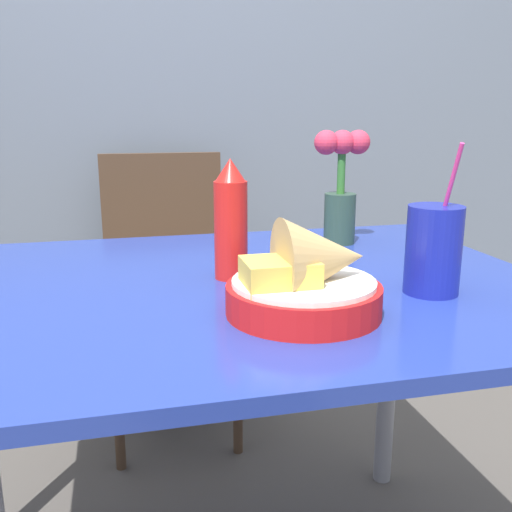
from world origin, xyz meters
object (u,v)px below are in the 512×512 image
food_basket (309,280)px  drink_cup (433,253)px  chair_far_window (167,269)px  ketchup_bottle (231,221)px  flower_vase (341,185)px

food_basket → drink_cup: size_ratio=0.93×
chair_far_window → food_basket: bearing=-83.3°
food_basket → drink_cup: bearing=12.1°
chair_far_window → food_basket: 1.11m
ketchup_bottle → flower_vase: 0.38m
food_basket → drink_cup: drink_cup is taller
chair_far_window → ketchup_bottle: size_ratio=4.18×
drink_cup → flower_vase: bearing=91.2°
chair_far_window → ketchup_bottle: (0.05, -0.86, 0.32)m
ketchup_bottle → drink_cup: size_ratio=0.87×
food_basket → flower_vase: flower_vase is taller
ketchup_bottle → drink_cup: bearing=-28.5°
ketchup_bottle → drink_cup: (0.31, -0.17, -0.04)m
food_basket → flower_vase: (0.23, 0.44, 0.08)m
drink_cup → flower_vase: size_ratio=0.97×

